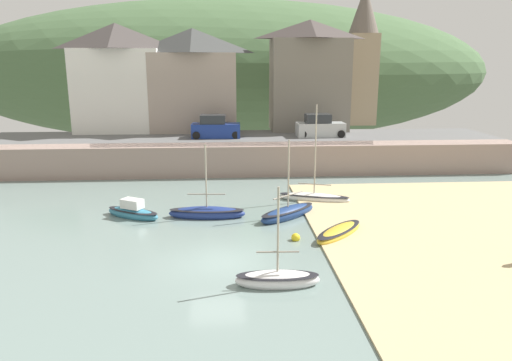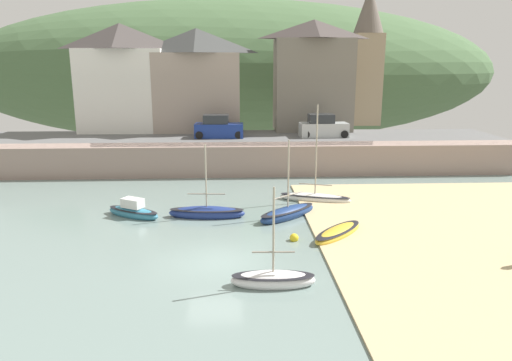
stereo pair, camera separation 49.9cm
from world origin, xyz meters
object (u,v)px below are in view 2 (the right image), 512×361
waterfront_building_centre (197,80)px  sailboat_blue_trim (338,233)px  mooring_buoy (294,238)px  waterfront_building_right (313,75)px  waterfront_building_left (122,77)px  sailboat_tall_mast (207,212)px  church_with_spire (367,54)px  dinghy_open_wooden (133,211)px  fishing_boat_green (315,197)px  sailboat_far_left (288,213)px  parked_car_by_wall (323,127)px  parked_car_near_slipway (218,128)px  motorboat_with_cabin (273,279)px

waterfront_building_centre → sailboat_blue_trim: size_ratio=2.53×
mooring_buoy → waterfront_building_right: bearing=79.0°
waterfront_building_left → sailboat_tall_mast: (8.56, -18.99, -7.06)m
church_with_spire → dinghy_open_wooden: bearing=-130.5°
waterfront_building_right → mooring_buoy: size_ratio=22.31×
fishing_boat_green → mooring_buoy: (-2.19, -6.91, -0.11)m
sailboat_tall_mast → sailboat_far_left: bearing=0.8°
church_with_spire → mooring_buoy: church_with_spire is taller
dinghy_open_wooden → parked_car_by_wall: parked_car_by_wall is taller
dinghy_open_wooden → sailboat_blue_trim: (11.10, -3.78, -0.10)m
parked_car_near_slipway → parked_car_by_wall: (9.00, 0.00, 0.00)m
dinghy_open_wooden → waterfront_building_centre: bearing=111.9°
waterfront_building_left → fishing_boat_green: (15.31, -16.04, -7.08)m
waterfront_building_right → sailboat_blue_trim: waterfront_building_right is taller
waterfront_building_centre → sailboat_blue_trim: (8.60, -22.46, -6.92)m
waterfront_building_right → dinghy_open_wooden: (-13.26, -18.68, -7.20)m
fishing_boat_green → mooring_buoy: 7.25m
sailboat_blue_trim → parked_car_near_slipway: 19.36m
waterfront_building_left → sailboat_blue_trim: bearing=-55.5°
church_with_spire → sailboat_blue_trim: 29.24m
church_with_spire → fishing_boat_green: 23.61m
dinghy_open_wooden → sailboat_far_left: (8.87, -0.62, -0.03)m
sailboat_tall_mast → sailboat_far_left: sailboat_far_left is taller
sailboat_tall_mast → motorboat_with_cabin: bearing=-66.1°
sailboat_tall_mast → sailboat_blue_trim: size_ratio=1.22×
waterfront_building_centre → mooring_buoy: waterfront_building_centre is taller
waterfront_building_right → church_with_spire: 7.56m
sailboat_blue_trim → fishing_boat_green: bearing=43.6°
waterfront_building_centre → motorboat_with_cabin: size_ratio=2.19×
waterfront_building_centre → fishing_boat_green: waterfront_building_centre is taller
waterfront_building_centre → mooring_buoy: (6.29, -22.95, -6.99)m
parked_car_near_slipway → waterfront_building_centre: bearing=116.1°
church_with_spire → parked_car_near_slipway: 18.22m
motorboat_with_cabin → parked_car_by_wall: size_ratio=1.01×
sailboat_far_left → parked_car_by_wall: (4.66, 14.80, 2.93)m
sailboat_blue_trim → parked_car_by_wall: bearing=34.9°
waterfront_building_centre → parked_car_by_wall: 12.54m
waterfront_building_centre → mooring_buoy: size_ratio=20.57×
sailboat_tall_mast → sailboat_far_left: (4.63, -0.31, 0.00)m
dinghy_open_wooden → mooring_buoy: dinghy_open_wooden is taller
waterfront_building_left → motorboat_with_cabin: 31.00m
sailboat_tall_mast → mooring_buoy: size_ratio=9.89×
parked_car_near_slipway → sailboat_blue_trim: bearing=-68.0°
waterfront_building_left → parked_car_by_wall: 18.87m
waterfront_building_left → waterfront_building_right: 17.58m
dinghy_open_wooden → parked_car_by_wall: bearing=75.9°
motorboat_with_cabin → dinghy_open_wooden: motorboat_with_cabin is taller
parked_car_near_slipway → mooring_buoy: parked_car_near_slipway is taller
parked_car_near_slipway → sailboat_tall_mast: bearing=-89.2°
sailboat_far_left → parked_car_by_wall: size_ratio=1.12×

